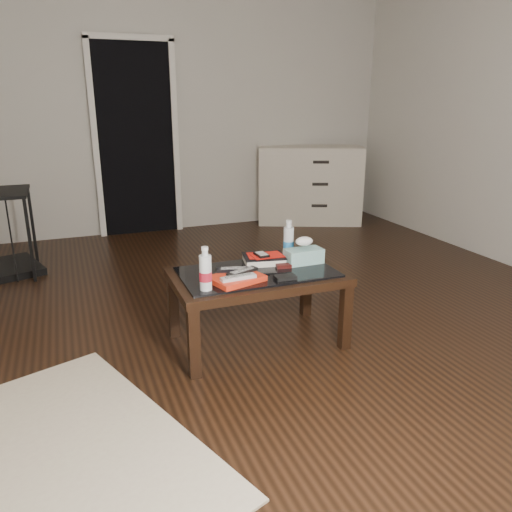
% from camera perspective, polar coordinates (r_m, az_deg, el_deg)
% --- Properties ---
extents(ground, '(5.00, 5.00, 0.00)m').
position_cam_1_polar(ground, '(3.57, -0.32, -6.12)').
color(ground, black).
rests_on(ground, ground).
extents(room_shell, '(5.00, 5.00, 5.00)m').
position_cam_1_polar(room_shell, '(3.28, -0.37, 20.79)').
color(room_shell, '#BDB7AE').
rests_on(room_shell, ground).
extents(doorway, '(0.90, 0.08, 2.07)m').
position_cam_1_polar(doorway, '(5.59, -13.56, 12.90)').
color(doorway, black).
rests_on(doorway, ground).
extents(coffee_table, '(1.00, 0.60, 0.46)m').
position_cam_1_polar(coffee_table, '(2.97, 0.13, -2.92)').
color(coffee_table, black).
rests_on(coffee_table, ground).
extents(dresser, '(1.30, 0.93, 0.90)m').
position_cam_1_polar(dresser, '(6.03, 6.14, 8.08)').
color(dresser, beige).
rests_on(dresser, ground).
extents(magazines, '(0.33, 0.28, 0.03)m').
position_cam_1_polar(magazines, '(2.79, -2.27, -2.58)').
color(magazines, red).
rests_on(magazines, coffee_table).
extents(remote_silver, '(0.20, 0.06, 0.02)m').
position_cam_1_polar(remote_silver, '(2.73, -2.04, -2.44)').
color(remote_silver, '#B5B6BB').
rests_on(remote_silver, magazines).
extents(remote_black_front, '(0.20, 0.12, 0.02)m').
position_cam_1_polar(remote_black_front, '(2.82, -1.59, -1.79)').
color(remote_black_front, black).
rests_on(remote_black_front, magazines).
extents(remote_black_back, '(0.21, 0.10, 0.02)m').
position_cam_1_polar(remote_black_back, '(2.85, -2.51, -1.54)').
color(remote_black_back, black).
rests_on(remote_black_back, magazines).
extents(textbook, '(0.28, 0.24, 0.05)m').
position_cam_1_polar(textbook, '(3.09, 0.90, -0.35)').
color(textbook, black).
rests_on(textbook, coffee_table).
extents(dvd_mailers, '(0.21, 0.17, 0.01)m').
position_cam_1_polar(dvd_mailers, '(3.09, 0.80, 0.12)').
color(dvd_mailers, red).
rests_on(dvd_mailers, textbook).
extents(ipod, '(0.07, 0.11, 0.02)m').
position_cam_1_polar(ipod, '(3.06, 0.63, 0.18)').
color(ipod, black).
rests_on(ipod, dvd_mailers).
extents(flip_phone, '(0.10, 0.06, 0.02)m').
position_cam_1_polar(flip_phone, '(3.01, 3.19, -1.14)').
color(flip_phone, black).
rests_on(flip_phone, coffee_table).
extents(wallet, '(0.12, 0.07, 0.02)m').
position_cam_1_polar(wallet, '(2.82, 3.37, -2.43)').
color(wallet, black).
rests_on(wallet, coffee_table).
extents(water_bottle_left, '(0.08, 0.08, 0.24)m').
position_cam_1_polar(water_bottle_left, '(2.64, -5.81, -1.42)').
color(water_bottle_left, silver).
rests_on(water_bottle_left, coffee_table).
extents(water_bottle_right, '(0.07, 0.07, 0.24)m').
position_cam_1_polar(water_bottle_right, '(3.20, 3.75, 2.03)').
color(water_bottle_right, silver).
rests_on(water_bottle_right, coffee_table).
extents(tissue_box, '(0.23, 0.13, 0.09)m').
position_cam_1_polar(tissue_box, '(3.09, 5.47, 0.00)').
color(tissue_box, teal).
rests_on(tissue_box, coffee_table).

